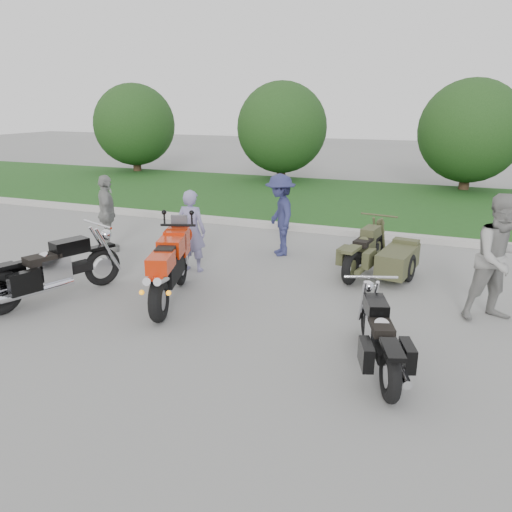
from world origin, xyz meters
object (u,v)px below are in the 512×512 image
at_px(cruiser_sidecar, 383,257).
at_px(person_back, 107,214).
at_px(cruiser_left, 48,273).
at_px(person_stripe, 192,231).
at_px(person_grey, 501,259).
at_px(person_denim, 280,215).
at_px(cruiser_right, 380,340).
at_px(sportbike_red, 169,266).

bearing_deg(cruiser_sidecar, person_back, -166.76).
xyz_separation_m(cruiser_left, person_stripe, (1.45, 2.26, 0.31)).
distance_m(cruiser_sidecar, person_grey, 2.34).
xyz_separation_m(person_stripe, person_denim, (1.24, 1.65, 0.07)).
height_order(cruiser_sidecar, person_grey, person_grey).
bearing_deg(person_stripe, person_grey, 175.18).
relative_size(person_stripe, person_grey, 0.83).
xyz_separation_m(cruiser_sidecar, person_stripe, (-3.52, -0.96, 0.41)).
relative_size(person_stripe, person_denim, 0.92).
distance_m(cruiser_right, person_denim, 5.04).
bearing_deg(person_denim, cruiser_right, 1.47).
bearing_deg(cruiser_sidecar, sportbike_red, -131.30).
relative_size(sportbike_red, person_grey, 1.15).
height_order(person_grey, person_denim, person_grey).
relative_size(person_denim, person_back, 1.03).
height_order(sportbike_red, person_stripe, person_stripe).
height_order(cruiser_sidecar, person_back, person_back).
relative_size(cruiser_left, cruiser_right, 1.20).
bearing_deg(cruiser_sidecar, person_stripe, -155.76).
bearing_deg(person_back, person_denim, -109.01).
xyz_separation_m(cruiser_left, person_grey, (6.81, 1.90, 0.47)).
bearing_deg(cruiser_sidecar, person_denim, 172.20).
distance_m(person_stripe, person_back, 2.42).
bearing_deg(person_denim, person_stripe, -68.33).
bearing_deg(cruiser_left, person_stripe, 78.25).
bearing_deg(person_back, cruiser_sidecar, -122.13).
distance_m(sportbike_red, cruiser_left, 2.02).
bearing_deg(cruiser_left, person_grey, 36.50).
xyz_separation_m(cruiser_sidecar, person_back, (-5.88, -0.44, 0.45)).
relative_size(person_grey, person_denim, 1.10).
height_order(cruiser_right, cruiser_sidecar, cruiser_sidecar).
distance_m(cruiser_left, person_stripe, 2.70).
bearing_deg(person_grey, sportbike_red, 164.33).
height_order(cruiser_sidecar, person_stripe, person_stripe).
bearing_deg(sportbike_red, person_stripe, 87.78).
height_order(person_grey, person_back, person_grey).
bearing_deg(person_grey, cruiser_left, 165.84).
relative_size(cruiser_right, cruiser_sidecar, 0.92).
height_order(sportbike_red, cruiser_sidecar, sportbike_red).
bearing_deg(person_stripe, cruiser_sidecar, -165.64).
xyz_separation_m(person_grey, person_back, (-7.72, 0.88, -0.12)).
distance_m(person_stripe, person_grey, 5.37).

